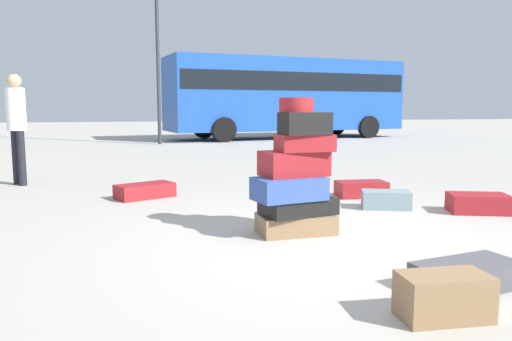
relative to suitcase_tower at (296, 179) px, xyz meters
name	(u,v)px	position (x,y,z in m)	size (l,w,h in m)	color
ground_plane	(332,241)	(0.25, -0.36, -0.56)	(80.00, 80.00, 0.00)	#ADA89E
suitcase_tower	(296,179)	(0.00, 0.00, 0.00)	(0.89, 0.60, 1.36)	olive
suitcase_charcoal_behind_tower	(468,275)	(0.69, -1.74, -0.47)	(0.77, 0.39, 0.18)	#4C4C51
suitcase_maroon_foreground_near	(361,189)	(1.59, 1.75, -0.44)	(0.69, 0.39, 0.22)	maroon
suitcase_maroon_right_side	(478,203)	(2.48, 0.41, -0.44)	(0.68, 0.42, 0.23)	maroon
suitcase_maroon_left_side	(145,191)	(-1.41, 2.43, -0.46)	(0.79, 0.39, 0.20)	maroon
suitcase_slate_foreground_far	(386,200)	(1.51, 0.91, -0.44)	(0.59, 0.33, 0.23)	gray
suitcase_brown_white_trunk	(444,296)	(0.20, -2.16, -0.42)	(0.54, 0.29, 0.28)	olive
person_bearded_onlooker	(16,119)	(-3.36, 4.14, 0.52)	(0.30, 0.30, 1.80)	black
parked_bus	(287,93)	(4.68, 14.82, 1.28)	(9.94, 3.93, 3.15)	#1E4CA5
lamp_post	(157,8)	(-0.56, 12.69, 3.96)	(0.36, 0.36, 7.06)	#333338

